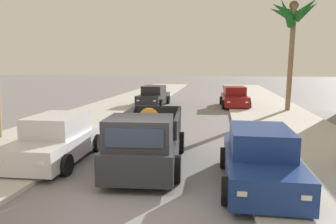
{
  "coord_description": "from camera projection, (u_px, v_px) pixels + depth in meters",
  "views": [
    {
      "loc": [
        1.99,
        -6.5,
        3.19
      ],
      "look_at": [
        -0.07,
        6.36,
        1.2
      ],
      "focal_mm": 33.38,
      "sensor_mm": 36.0,
      "label": 1
    }
  ],
  "objects": [
    {
      "name": "ground_plane",
      "position": [
        127.0,
        205.0,
        7.14
      ],
      "size": [
        160.0,
        160.0,
        0.0
      ],
      "primitive_type": "plane",
      "color": "slate"
    },
    {
      "name": "sidewalk_left",
      "position": [
        99.0,
        114.0,
        19.69
      ],
      "size": [
        5.16,
        60.0,
        0.12
      ],
      "primitive_type": "cube",
      "color": "beige",
      "rests_on": "ground"
    },
    {
      "name": "sidewalk_right",
      "position": [
        277.0,
        119.0,
        18.0
      ],
      "size": [
        5.16,
        60.0,
        0.12
      ],
      "primitive_type": "cube",
      "color": "beige",
      "rests_on": "ground"
    },
    {
      "name": "curb_left",
      "position": [
        117.0,
        115.0,
        19.5
      ],
      "size": [
        0.16,
        60.0,
        0.1
      ],
      "primitive_type": "cube",
      "color": "silver",
      "rests_on": "ground"
    },
    {
      "name": "curb_right",
      "position": [
        256.0,
        119.0,
        18.19
      ],
      "size": [
        0.16,
        60.0,
        0.1
      ],
      "primitive_type": "cube",
      "color": "silver",
      "rests_on": "ground"
    },
    {
      "name": "pickup_truck",
      "position": [
        147.0,
        142.0,
        9.81
      ],
      "size": [
        2.5,
        5.34,
        1.8
      ],
      "color": "#28282D",
      "rests_on": "ground"
    },
    {
      "name": "car_left_near",
      "position": [
        260.0,
        159.0,
        8.27
      ],
      "size": [
        2.04,
        4.27,
        1.54
      ],
      "color": "navy",
      "rests_on": "ground"
    },
    {
      "name": "car_right_near",
      "position": [
        234.0,
        97.0,
        23.61
      ],
      "size": [
        2.2,
        4.34,
        1.54
      ],
      "color": "maroon",
      "rests_on": "ground"
    },
    {
      "name": "car_left_mid",
      "position": [
        154.0,
        96.0,
        24.46
      ],
      "size": [
        2.18,
        4.33,
        1.54
      ],
      "color": "black",
      "rests_on": "ground"
    },
    {
      "name": "car_right_mid",
      "position": [
        57.0,
        140.0,
        10.36
      ],
      "size": [
        2.13,
        4.31,
        1.54
      ],
      "color": "silver",
      "rests_on": "ground"
    },
    {
      "name": "palm_tree_right_mid",
      "position": [
        292.0,
        19.0,
        20.22
      ],
      "size": [
        3.11,
        3.95,
        7.31
      ],
      "color": "#846B4C",
      "rests_on": "ground"
    }
  ]
}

